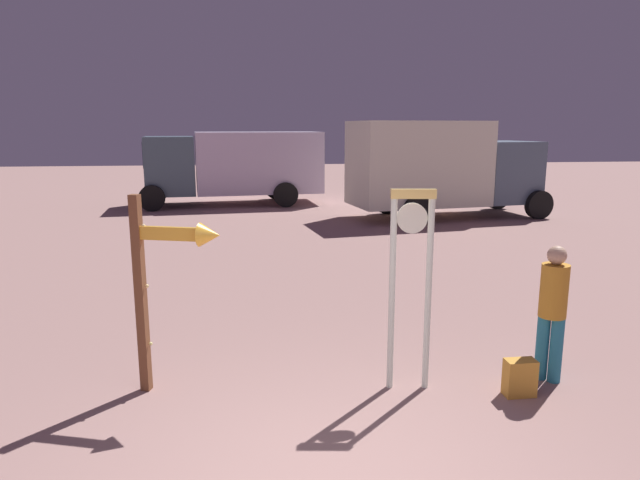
{
  "coord_description": "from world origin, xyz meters",
  "views": [
    {
      "loc": [
        -0.58,
        -3.94,
        2.86
      ],
      "look_at": [
        0.45,
        4.24,
        1.2
      ],
      "focal_mm": 31.53,
      "sensor_mm": 36.0,
      "label": 1
    }
  ],
  "objects_px": {
    "standing_clock": "(411,272)",
    "arrow_sign": "(167,267)",
    "backpack": "(519,378)",
    "box_truck_far": "(236,164)",
    "box_truck_near": "(439,166)",
    "person_near_clock": "(553,307)"
  },
  "relations": [
    {
      "from": "standing_clock",
      "to": "arrow_sign",
      "type": "height_order",
      "value": "standing_clock"
    },
    {
      "from": "backpack",
      "to": "box_truck_far",
      "type": "bearing_deg",
      "value": 101.74
    },
    {
      "from": "standing_clock",
      "to": "backpack",
      "type": "height_order",
      "value": "standing_clock"
    },
    {
      "from": "box_truck_near",
      "to": "box_truck_far",
      "type": "relative_size",
      "value": 0.95
    },
    {
      "from": "standing_clock",
      "to": "backpack",
      "type": "distance_m",
      "value": 1.65
    },
    {
      "from": "arrow_sign",
      "to": "backpack",
      "type": "xyz_separation_m",
      "value": [
        3.73,
        -0.54,
        -1.21
      ]
    },
    {
      "from": "person_near_clock",
      "to": "standing_clock",
      "type": "bearing_deg",
      "value": 179.09
    },
    {
      "from": "person_near_clock",
      "to": "box_truck_far",
      "type": "relative_size",
      "value": 0.23
    },
    {
      "from": "person_near_clock",
      "to": "box_truck_far",
      "type": "bearing_deg",
      "value": 103.7
    },
    {
      "from": "person_near_clock",
      "to": "box_truck_near",
      "type": "xyz_separation_m",
      "value": [
        2.65,
        11.64,
        0.76
      ]
    },
    {
      "from": "person_near_clock",
      "to": "box_truck_far",
      "type": "xyz_separation_m",
      "value": [
        -3.82,
        15.65,
        0.64
      ]
    },
    {
      "from": "standing_clock",
      "to": "box_truck_far",
      "type": "bearing_deg",
      "value": 97.9
    },
    {
      "from": "standing_clock",
      "to": "arrow_sign",
      "type": "distance_m",
      "value": 2.59
    },
    {
      "from": "arrow_sign",
      "to": "person_near_clock",
      "type": "bearing_deg",
      "value": -3.06
    },
    {
      "from": "box_truck_near",
      "to": "backpack",
      "type": "bearing_deg",
      "value": -104.76
    },
    {
      "from": "backpack",
      "to": "box_truck_near",
      "type": "bearing_deg",
      "value": 75.24
    },
    {
      "from": "standing_clock",
      "to": "person_near_clock",
      "type": "relative_size",
      "value": 1.41
    },
    {
      "from": "box_truck_near",
      "to": "person_near_clock",
      "type": "bearing_deg",
      "value": -102.83
    },
    {
      "from": "standing_clock",
      "to": "box_truck_near",
      "type": "height_order",
      "value": "box_truck_near"
    },
    {
      "from": "person_near_clock",
      "to": "box_truck_far",
      "type": "height_order",
      "value": "box_truck_far"
    },
    {
      "from": "backpack",
      "to": "box_truck_near",
      "type": "xyz_separation_m",
      "value": [
        3.15,
        11.95,
        1.44
      ]
    },
    {
      "from": "person_near_clock",
      "to": "backpack",
      "type": "relative_size",
      "value": 3.88
    }
  ]
}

